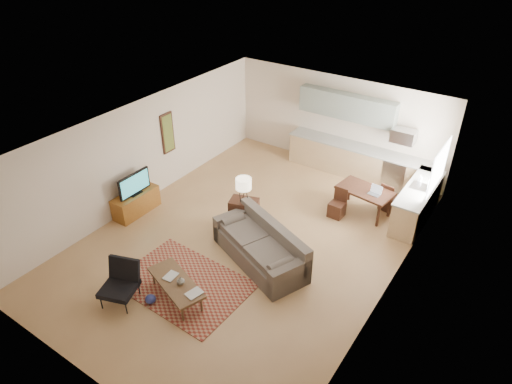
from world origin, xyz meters
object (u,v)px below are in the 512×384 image
Objects in this scene: coffee_table at (177,289)px; tv_credenza at (136,203)px; dining_table at (363,201)px; sofa at (259,245)px; console_table at (244,214)px; armchair at (118,285)px.

tv_credenza is (-2.88, 1.67, 0.07)m from coffee_table.
dining_table is at bearing 34.01° from tv_credenza.
sofa is 1.30m from console_table.
console_table is 3.05m from dining_table.
console_table is at bearing 162.81° from sofa.
sofa is 2.00m from coffee_table.
armchair is 0.63× the size of dining_table.
coffee_table is at bearing -102.97° from dining_table.
tv_credenza is (-3.62, -0.18, -0.15)m from sofa.
coffee_table is 1.14× the size of tv_credenza.
armchair is 1.11× the size of console_table.
armchair is 3.13m from tv_credenza.
console_table is (-1.00, 0.83, -0.05)m from sofa.
sofa is at bearing 39.06° from armchair.
armchair is 3.42m from console_table.
coffee_table is 1.11m from armchair.
coffee_table is at bearing -30.01° from tv_credenza.
tv_credenza reaches higher than coffee_table.
coffee_table is 3.33m from tv_credenza.
console_table reaches higher than coffee_table.
coffee_table is 2.69m from console_table.
sofa reaches higher than armchair.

